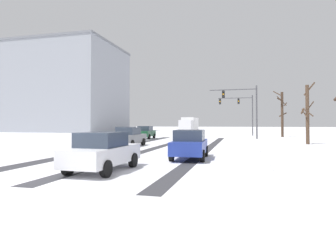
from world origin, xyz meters
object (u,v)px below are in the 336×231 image
box_truck_delivery (189,125)px  bare_tree_sidewalk_far (282,113)px  car_blue_fourth (190,144)px  bare_tree_sidewalk_mid (307,113)px  car_dark_green_lead (145,132)px  office_building_far_left_block (65,89)px  traffic_signal_near_right (243,103)px  car_white_fifth (103,151)px  car_grey_third (129,137)px  traffic_signal_far_right (240,107)px  car_black_second (126,134)px

box_truck_delivery → bare_tree_sidewalk_far: (14.69, -6.11, 1.86)m
bare_tree_sidewalk_far → box_truck_delivery: bearing=157.4°
car_blue_fourth → bare_tree_sidewalk_mid: 16.38m
car_blue_fourth → bare_tree_sidewalk_mid: (8.93, 13.56, 2.14)m
car_dark_green_lead → office_building_far_left_block: 41.04m
traffic_signal_near_right → car_white_fifth: 25.59m
bare_tree_sidewalk_mid → office_building_far_left_block: 57.90m
traffic_signal_near_right → car_grey_third: (-9.68, -12.57, -3.59)m
traffic_signal_near_right → car_grey_third: bearing=-127.6°
car_white_fifth → bare_tree_sidewalk_mid: size_ratio=0.70×
car_dark_green_lead → car_grey_third: same height
car_dark_green_lead → bare_tree_sidewalk_mid: size_ratio=0.71×
traffic_signal_far_right → car_white_fifth: 37.23m
car_blue_fourth → car_white_fifth: same height
box_truck_delivery → bare_tree_sidewalk_mid: (15.01, -20.57, 1.32)m
car_white_fifth → car_blue_fourth: bearing=60.4°
traffic_signal_far_right → office_building_far_left_block: 44.23m
car_white_fifth → office_building_far_left_block: (-36.06, 50.34, 9.55)m
box_truck_delivery → bare_tree_sidewalk_mid: 25.49m
car_dark_green_lead → bare_tree_sidewalk_far: (17.67, 9.17, 2.68)m
car_black_second → traffic_signal_far_right: bearing=58.5°
car_white_fifth → car_dark_green_lead: bearing=104.7°
traffic_signal_far_right → box_truck_delivery: 9.67m
box_truck_delivery → office_building_far_left_block: 35.76m
car_blue_fourth → box_truck_delivery: 34.67m
car_black_second → bare_tree_sidewalk_far: (17.62, 15.61, 2.68)m
car_grey_third → car_white_fifth: size_ratio=1.00×
car_dark_green_lead → bare_tree_sidewalk_mid: 18.87m
bare_tree_sidewalk_far → traffic_signal_near_right: bearing=-123.4°
box_truck_delivery → office_building_far_left_block: office_building_far_left_block is taller
car_dark_green_lead → office_building_far_left_block: bearing=138.3°
car_dark_green_lead → car_white_fifth: 24.60m
car_black_second → car_dark_green_lead: bearing=90.4°
car_blue_fourth → bare_tree_sidewalk_far: bare_tree_sidewalk_far is taller
car_grey_third → car_blue_fourth: 9.67m
car_blue_fourth → car_white_fifth: bearing=-119.6°
traffic_signal_near_right → car_black_second: size_ratio=1.57×
car_dark_green_lead → box_truck_delivery: bearing=79.0°
traffic_signal_near_right → car_blue_fourth: size_ratio=1.56×
traffic_signal_far_right → car_blue_fourth: traffic_signal_far_right is taller
car_dark_green_lead → car_black_second: same height
car_blue_fourth → car_white_fifth: 5.69m
car_black_second → car_white_fifth: same height
traffic_signal_far_right → office_building_far_left_block: (-41.65, 13.73, 5.75)m
traffic_signal_far_right → bare_tree_sidewalk_far: bare_tree_sidewalk_far is taller
traffic_signal_near_right → car_blue_fourth: (-3.13, -19.69, -3.59)m
car_white_fifth → bare_tree_sidewalk_far: (11.42, 32.96, 2.68)m
traffic_signal_far_right → car_white_fifth: bearing=-98.7°
bare_tree_sidewalk_far → bare_tree_sidewalk_mid: bearing=-88.7°
traffic_signal_near_right → box_truck_delivery: 17.34m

